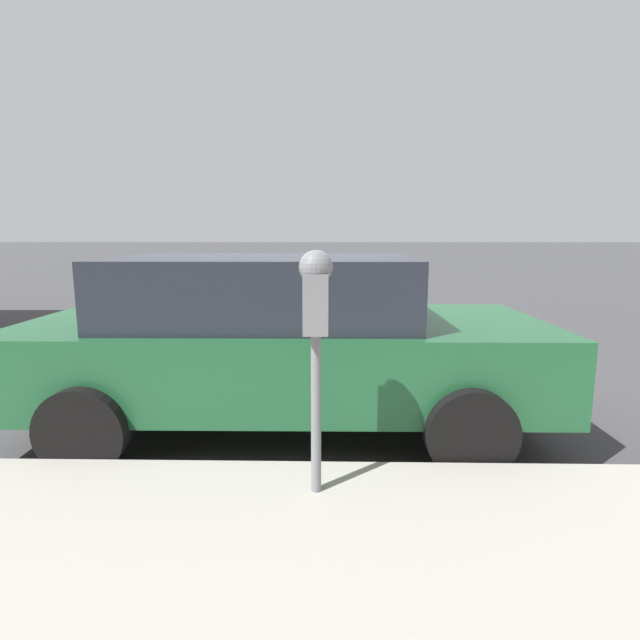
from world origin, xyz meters
name	(u,v)px	position (x,y,z in m)	size (l,w,h in m)	color
ground_plane	(283,386)	(0.00, 0.00, 0.00)	(220.00, 220.00, 0.00)	#424244
parking_meter	(316,311)	(-2.59, -0.45, 1.25)	(0.21, 0.19, 1.43)	gray
car_green	(280,338)	(-1.13, -0.10, 0.79)	(2.13, 4.36, 1.49)	#1E5B33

